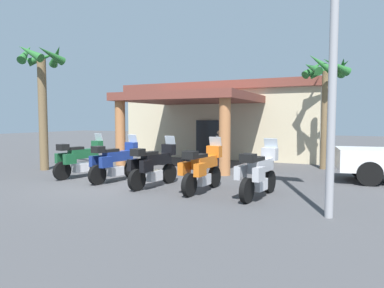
# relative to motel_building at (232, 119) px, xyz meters

# --- Properties ---
(ground_plane) EXTENTS (80.00, 80.00, 0.00)m
(ground_plane) POSITION_rel_motel_building_xyz_m (0.08, -11.38, -2.13)
(ground_plane) COLOR #424244
(motel_building) EXTENTS (11.49, 12.46, 4.17)m
(motel_building) POSITION_rel_motel_building_xyz_m (0.00, 0.00, 0.00)
(motel_building) COLOR beige
(motel_building) RESTS_ON ground_plane
(motorcycle_green) EXTENTS (0.88, 2.20, 1.61)m
(motorcycle_green) POSITION_rel_motel_building_xyz_m (-1.96, -10.82, -1.43)
(motorcycle_green) COLOR black
(motorcycle_green) RESTS_ON ground_plane
(motorcycle_blue) EXTENTS (0.87, 2.20, 1.61)m
(motorcycle_blue) POSITION_rel_motel_building_xyz_m (-0.24, -10.93, -1.43)
(motorcycle_blue) COLOR black
(motorcycle_blue) RESTS_ON ground_plane
(motorcycle_black) EXTENTS (0.82, 2.21, 1.61)m
(motorcycle_black) POSITION_rel_motel_building_xyz_m (1.48, -11.14, -1.43)
(motorcycle_black) COLOR black
(motorcycle_black) RESTS_ON ground_plane
(motorcycle_orange) EXTENTS (0.73, 2.21, 1.61)m
(motorcycle_orange) POSITION_rel_motel_building_xyz_m (3.20, -11.13, -1.43)
(motorcycle_orange) COLOR black
(motorcycle_orange) RESTS_ON ground_plane
(motorcycle_silver) EXTENTS (0.78, 2.21, 1.61)m
(motorcycle_silver) POSITION_rel_motel_building_xyz_m (4.92, -11.13, -1.43)
(motorcycle_silver) COLOR black
(motorcycle_silver) RESTS_ON ground_plane
(pedestrian) EXTENTS (0.32, 0.53, 1.64)m
(pedestrian) POSITION_rel_motel_building_xyz_m (1.34, -5.29, -1.19)
(pedestrian) COLOR #3F334C
(pedestrian) RESTS_ON ground_plane
(palm_tree_roadside) EXTENTS (1.92, 1.92, 5.42)m
(palm_tree_roadside) POSITION_rel_motel_building_xyz_m (-4.72, -10.09, 1.64)
(palm_tree_roadside) COLOR brown
(palm_tree_roadside) RESTS_ON ground_plane
(palm_tree_near_portico) EXTENTS (2.11, 2.10, 4.98)m
(palm_tree_near_portico) POSITION_rel_motel_building_xyz_m (5.91, -4.45, 1.71)
(palm_tree_near_portico) COLOR brown
(palm_tree_near_portico) RESTS_ON ground_plane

